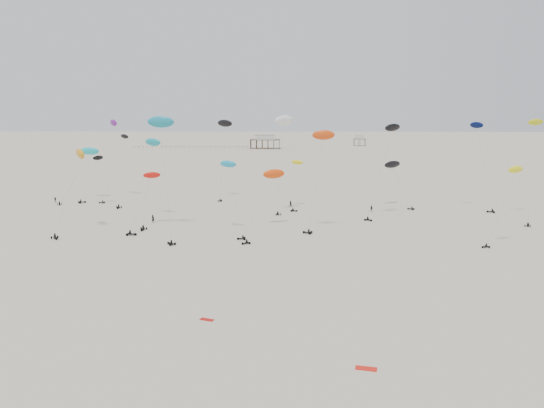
{
  "coord_description": "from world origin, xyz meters",
  "views": [
    {
      "loc": [
        2.14,
        -20.54,
        26.2
      ],
      "look_at": [
        0.0,
        88.0,
        7.0
      ],
      "focal_mm": 35.0,
      "sensor_mm": 36.0,
      "label": 1
    }
  ],
  "objects_px": {
    "pavilion_small": "(360,141)",
    "rig_0": "(150,163)",
    "rig_4": "(76,169)",
    "pavilion_main": "(265,142)",
    "spectator_0": "(153,223)",
    "rig_9": "(482,155)"
  },
  "relations": [
    {
      "from": "pavilion_small",
      "to": "rig_4",
      "type": "bearing_deg",
      "value": -109.58
    },
    {
      "from": "rig_0",
      "to": "pavilion_main",
      "type": "bearing_deg",
      "value": -91.96
    },
    {
      "from": "rig_0",
      "to": "rig_9",
      "type": "bearing_deg",
      "value": -166.93
    },
    {
      "from": "spectator_0",
      "to": "rig_4",
      "type": "bearing_deg",
      "value": 52.09
    },
    {
      "from": "pavilion_main",
      "to": "rig_0",
      "type": "bearing_deg",
      "value": -94.46
    },
    {
      "from": "rig_0",
      "to": "spectator_0",
      "type": "height_order",
      "value": "rig_0"
    },
    {
      "from": "rig_4",
      "to": "spectator_0",
      "type": "xyz_separation_m",
      "value": [
        13.91,
        9.59,
        -13.75
      ]
    },
    {
      "from": "spectator_0",
      "to": "pavilion_small",
      "type": "bearing_deg",
      "value": -90.13
    },
    {
      "from": "pavilion_small",
      "to": "spectator_0",
      "type": "height_order",
      "value": "pavilion_small"
    },
    {
      "from": "pavilion_small",
      "to": "spectator_0",
      "type": "distance_m",
      "value": 292.04
    },
    {
      "from": "rig_4",
      "to": "spectator_0",
      "type": "bearing_deg",
      "value": 178.12
    },
    {
      "from": "rig_4",
      "to": "rig_9",
      "type": "distance_m",
      "value": 100.83
    },
    {
      "from": "pavilion_small",
      "to": "rig_9",
      "type": "xyz_separation_m",
      "value": [
        -5.45,
        -260.22,
        11.22
      ]
    },
    {
      "from": "rig_9",
      "to": "rig_4",
      "type": "bearing_deg",
      "value": 118.94
    },
    {
      "from": "pavilion_small",
      "to": "rig_4",
      "type": "distance_m",
      "value": 305.72
    },
    {
      "from": "pavilion_small",
      "to": "rig_0",
      "type": "xyz_separation_m",
      "value": [
        -89.18,
        -275.83,
        10.45
      ]
    },
    {
      "from": "pavilion_main",
      "to": "pavilion_small",
      "type": "distance_m",
      "value": 76.16
    },
    {
      "from": "pavilion_main",
      "to": "pavilion_small",
      "type": "bearing_deg",
      "value": 23.2
    },
    {
      "from": "pavilion_main",
      "to": "rig_9",
      "type": "bearing_deg",
      "value": -74.34
    },
    {
      "from": "pavilion_small",
      "to": "rig_9",
      "type": "distance_m",
      "value": 260.52
    },
    {
      "from": "pavilion_main",
      "to": "rig_4",
      "type": "bearing_deg",
      "value": -97.16
    },
    {
      "from": "pavilion_main",
      "to": "rig_4",
      "type": "height_order",
      "value": "rig_4"
    }
  ]
}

